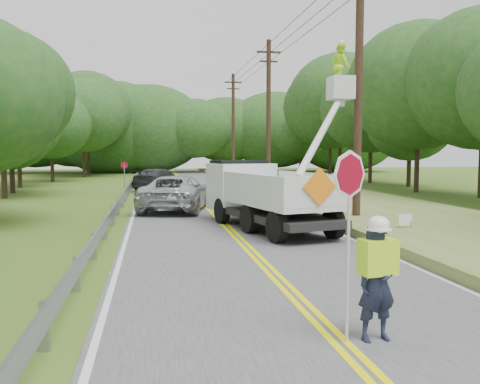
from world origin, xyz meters
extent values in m
plane|color=#44601B|center=(0.00, 0.00, 0.00)|extent=(140.00, 140.00, 0.00)
cube|color=#454447|center=(0.00, 14.00, 0.01)|extent=(7.20, 96.00, 0.02)
cube|color=#FFF400|center=(-0.10, 14.00, 0.02)|extent=(0.12, 96.00, 0.00)
cube|color=#FFF400|center=(0.10, 14.00, 0.02)|extent=(0.12, 96.00, 0.00)
cube|color=silver|center=(-3.45, 14.00, 0.02)|extent=(0.12, 96.00, 0.00)
cube|color=silver|center=(3.45, 14.00, 0.02)|extent=(0.12, 96.00, 0.00)
cube|color=gray|center=(-4.10, -2.00, 0.35)|extent=(0.12, 0.14, 0.70)
cube|color=gray|center=(-4.10, 1.00, 0.35)|extent=(0.12, 0.14, 0.70)
cube|color=gray|center=(-4.10, 4.00, 0.35)|extent=(0.12, 0.14, 0.70)
cube|color=gray|center=(-4.10, 7.00, 0.35)|extent=(0.12, 0.14, 0.70)
cube|color=gray|center=(-4.10, 10.00, 0.35)|extent=(0.12, 0.14, 0.70)
cube|color=gray|center=(-4.10, 13.00, 0.35)|extent=(0.12, 0.14, 0.70)
cube|color=gray|center=(-4.10, 16.00, 0.35)|extent=(0.12, 0.14, 0.70)
cube|color=gray|center=(-4.10, 19.00, 0.35)|extent=(0.12, 0.14, 0.70)
cube|color=gray|center=(-4.10, 22.00, 0.35)|extent=(0.12, 0.14, 0.70)
cube|color=gray|center=(-4.10, 25.00, 0.35)|extent=(0.12, 0.14, 0.70)
cube|color=gray|center=(-4.10, 28.00, 0.35)|extent=(0.12, 0.14, 0.70)
cube|color=gray|center=(-4.10, 31.00, 0.35)|extent=(0.12, 0.14, 0.70)
cube|color=gray|center=(-4.10, 34.00, 0.35)|extent=(0.12, 0.14, 0.70)
cube|color=gray|center=(-4.10, 37.00, 0.35)|extent=(0.12, 0.14, 0.70)
cube|color=gray|center=(-4.00, 15.00, 0.60)|extent=(0.05, 48.00, 0.34)
cylinder|color=black|center=(5.00, 9.00, 5.00)|extent=(0.30, 0.30, 10.00)
cylinder|color=black|center=(5.00, 24.00, 5.00)|extent=(0.30, 0.30, 10.00)
cube|color=black|center=(5.00, 24.00, 9.20)|extent=(1.60, 0.12, 0.12)
cube|color=black|center=(5.00, 24.00, 8.60)|extent=(1.20, 0.10, 0.10)
cylinder|color=black|center=(5.00, 39.00, 5.00)|extent=(0.30, 0.30, 10.00)
cube|color=black|center=(5.00, 39.00, 9.20)|extent=(1.60, 0.12, 0.12)
cube|color=black|center=(5.00, 39.00, 8.60)|extent=(1.20, 0.10, 0.10)
cylinder|color=black|center=(4.30, 17.50, 9.10)|extent=(0.03, 43.00, 0.03)
cylinder|color=black|center=(5.00, 17.50, 9.10)|extent=(0.03, 43.00, 0.03)
cylinder|color=black|center=(5.70, 17.50, 9.10)|extent=(0.03, 43.00, 0.03)
cube|color=#626A28|center=(7.10, 14.00, 0.15)|extent=(7.00, 96.00, 0.30)
cylinder|color=#332319|center=(-11.06, 21.94, 1.76)|extent=(0.32, 0.32, 3.52)
ellipsoid|color=#1A4A1D|center=(-11.06, 21.94, 6.07)|extent=(8.22, 8.22, 7.23)
cylinder|color=#332319|center=(-11.59, 25.74, 1.09)|extent=(0.32, 0.32, 2.17)
ellipsoid|color=#1A4A1D|center=(-11.59, 25.74, 3.74)|extent=(5.07, 5.07, 4.46)
cylinder|color=#332319|center=(-12.44, 31.10, 1.33)|extent=(0.32, 0.32, 2.67)
ellipsoid|color=#1A4A1D|center=(-12.44, 31.10, 4.60)|extent=(6.23, 6.23, 5.48)
cylinder|color=#332319|center=(-11.31, 37.64, 1.47)|extent=(0.32, 0.32, 2.93)
ellipsoid|color=#1A4A1D|center=(-11.31, 37.64, 5.05)|extent=(6.85, 6.85, 6.03)
cylinder|color=#332319|center=(-9.63, 45.54, 1.85)|extent=(0.32, 0.32, 3.69)
ellipsoid|color=#1A4A1D|center=(-9.63, 45.54, 6.36)|extent=(8.62, 8.62, 7.58)
cylinder|color=#332319|center=(-9.60, 49.15, 2.08)|extent=(0.32, 0.32, 4.16)
ellipsoid|color=#1A4A1D|center=(-9.60, 49.15, 7.16)|extent=(9.70, 9.70, 8.54)
cylinder|color=#332319|center=(14.59, 21.97, 2.02)|extent=(0.32, 0.32, 4.04)
ellipsoid|color=#1A4A1D|center=(14.59, 21.97, 6.95)|extent=(9.42, 9.42, 8.29)
cylinder|color=#332319|center=(16.69, 26.95, 1.42)|extent=(0.32, 0.32, 2.83)
ellipsoid|color=#1A4A1D|center=(16.69, 26.95, 4.88)|extent=(6.61, 6.61, 5.82)
cylinder|color=#332319|center=(15.60, 31.54, 1.85)|extent=(0.32, 0.32, 3.69)
ellipsoid|color=#1A4A1D|center=(15.60, 31.54, 6.36)|extent=(8.62, 8.62, 7.59)
cylinder|color=#332319|center=(15.30, 37.86, 2.20)|extent=(0.32, 0.32, 4.40)
ellipsoid|color=#1A4A1D|center=(15.30, 37.86, 7.57)|extent=(10.26, 10.26, 9.03)
cylinder|color=#332319|center=(15.55, 41.33, 2.10)|extent=(0.32, 0.32, 4.20)
ellipsoid|color=#1A4A1D|center=(15.55, 41.33, 7.24)|extent=(9.81, 9.81, 8.63)
cylinder|color=#332319|center=(14.09, 47.18, 1.31)|extent=(0.32, 0.32, 2.63)
ellipsoid|color=#1A4A1D|center=(14.09, 47.18, 4.52)|extent=(6.13, 6.13, 5.39)
ellipsoid|color=#1A4A1D|center=(-17.04, 57.94, 5.50)|extent=(13.00, 9.75, 9.75)
ellipsoid|color=#1A4A1D|center=(-12.14, 57.28, 5.50)|extent=(12.80, 9.60, 9.60)
ellipsoid|color=#1A4A1D|center=(-7.32, 56.41, 5.50)|extent=(15.68, 11.76, 11.76)
ellipsoid|color=#1A4A1D|center=(-2.99, 56.15, 5.50)|extent=(14.73, 11.04, 11.04)
ellipsoid|color=#1A4A1D|center=(2.46, 54.40, 5.50)|extent=(9.83, 7.37, 7.37)
ellipsoid|color=#1A4A1D|center=(7.06, 57.79, 5.50)|extent=(11.39, 8.55, 8.55)
ellipsoid|color=#1A4A1D|center=(13.51, 56.98, 5.50)|extent=(13.44, 10.08, 10.08)
ellipsoid|color=#1A4A1D|center=(17.44, 56.09, 5.50)|extent=(11.91, 8.93, 8.93)
ellipsoid|color=#1A4A1D|center=(22.13, 54.07, 5.50)|extent=(14.88, 11.16, 11.16)
imported|color=#191E33|center=(0.55, -2.45, 0.86)|extent=(0.66, 0.48, 1.68)
cube|color=#ADE21C|center=(0.55, -2.45, 1.24)|extent=(0.55, 0.38, 0.51)
ellipsoid|color=white|center=(0.55, -2.45, 1.71)|extent=(0.31, 0.31, 0.25)
cylinder|color=#B7B7B7|center=(0.10, -2.46, 1.19)|extent=(0.04, 0.04, 2.35)
cylinder|color=maroon|center=(0.10, -2.46, 2.43)|extent=(0.59, 0.36, 0.67)
cylinder|color=black|center=(1.00, 5.35, 0.50)|extent=(0.51, 1.00, 0.95)
cylinder|color=black|center=(2.93, 5.82, 0.50)|extent=(0.51, 1.00, 0.95)
cylinder|color=black|center=(0.53, 7.28, 0.50)|extent=(0.51, 1.00, 0.95)
cylinder|color=black|center=(2.46, 7.75, 0.50)|extent=(0.51, 1.00, 0.95)
cylinder|color=black|center=(-0.06, 9.69, 0.50)|extent=(0.51, 1.00, 0.95)
cylinder|color=black|center=(1.87, 10.16, 0.50)|extent=(0.51, 1.00, 0.95)
cube|color=black|center=(1.42, 7.80, 0.57)|extent=(3.53, 6.67, 0.25)
cube|color=silver|center=(1.59, 7.13, 1.06)|extent=(3.30, 4.98, 0.22)
cube|color=silver|center=(0.50, 6.86, 1.56)|extent=(1.14, 4.45, 0.89)
cube|color=silver|center=(2.68, 7.39, 1.56)|extent=(1.14, 4.45, 0.89)
cube|color=silver|center=(2.12, 4.93, 1.56)|extent=(2.23, 0.60, 0.89)
cube|color=silver|center=(0.79, 10.41, 1.36)|extent=(2.62, 2.36, 1.79)
cube|color=black|center=(0.74, 10.60, 2.01)|extent=(2.23, 1.72, 0.74)
cube|color=silver|center=(1.85, 6.07, 1.56)|extent=(1.08, 1.08, 0.79)
cube|color=silver|center=(4.30, 9.00, 5.06)|extent=(0.84, 0.84, 0.84)
imported|color=#ADE21C|center=(4.30, 9.00, 5.86)|extent=(0.62, 0.80, 1.65)
cube|color=orange|center=(2.14, 4.86, 1.71)|extent=(1.10, 0.30, 1.12)
imported|color=silver|center=(-1.54, 14.26, 0.82)|extent=(3.96, 6.24, 1.60)
imported|color=#313238|center=(-2.23, 26.78, 0.76)|extent=(4.06, 5.53, 1.49)
cylinder|color=gray|center=(-4.29, 22.03, 0.99)|extent=(0.06, 0.06, 1.97)
cylinder|color=maroon|center=(-4.29, 22.03, 1.88)|extent=(0.45, 0.06, 0.45)
cube|color=white|center=(5.31, 5.78, 0.56)|extent=(0.51, 0.11, 0.36)
cylinder|color=gray|center=(5.11, 5.78, 0.25)|extent=(0.02, 0.02, 0.51)
cylinder|color=gray|center=(5.51, 5.78, 0.25)|extent=(0.02, 0.02, 0.51)
camera|label=1|loc=(-2.60, -9.19, 2.76)|focal=38.11mm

